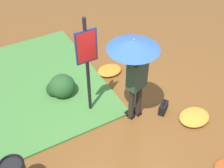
# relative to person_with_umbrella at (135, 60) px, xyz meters

# --- Properties ---
(ground_plane) EXTENTS (18.00, 18.00, 0.00)m
(ground_plane) POSITION_rel_person_with_umbrella_xyz_m (0.00, 0.06, -1.55)
(ground_plane) COLOR brown
(grass_verge) EXTENTS (4.80, 4.00, 0.05)m
(grass_verge) POSITION_rel_person_with_umbrella_xyz_m (2.35, -2.09, -1.53)
(grass_verge) COLOR #47843D
(grass_verge) RESTS_ON ground_plane
(person_with_umbrella) EXTENTS (0.96, 0.96, 2.04)m
(person_with_umbrella) POSITION_rel_person_with_umbrella_xyz_m (0.00, 0.00, 0.00)
(person_with_umbrella) COLOR #2D2823
(person_with_umbrella) RESTS_ON ground_plane
(info_sign_post) EXTENTS (0.44, 0.07, 2.30)m
(info_sign_post) POSITION_rel_person_with_umbrella_xyz_m (0.67, -0.64, -0.11)
(info_sign_post) COLOR black
(info_sign_post) RESTS_ON ground_plane
(handbag) EXTENTS (0.33, 0.29, 0.37)m
(handbag) POSITION_rel_person_with_umbrella_xyz_m (-0.71, 0.20, -1.42)
(handbag) COLOR black
(handbag) RESTS_ON ground_plane
(shrub_cluster) EXTENTS (0.66, 0.60, 0.54)m
(shrub_cluster) POSITION_rel_person_with_umbrella_xyz_m (1.05, -1.43, -1.30)
(shrub_cluster) COLOR #285628
(shrub_cluster) RESTS_ON ground_plane
(leaf_pile_near_person) EXTENTS (0.64, 0.51, 0.14)m
(leaf_pile_near_person) POSITION_rel_person_with_umbrella_xyz_m (-0.35, -1.60, -1.48)
(leaf_pile_near_person) COLOR #C68428
(leaf_pile_near_person) RESTS_ON ground_plane
(leaf_pile_far_path) EXTENTS (0.70, 0.56, 0.15)m
(leaf_pile_far_path) POSITION_rel_person_with_umbrella_xyz_m (-1.16, 0.72, -1.47)
(leaf_pile_far_path) COLOR gold
(leaf_pile_far_path) RESTS_ON ground_plane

